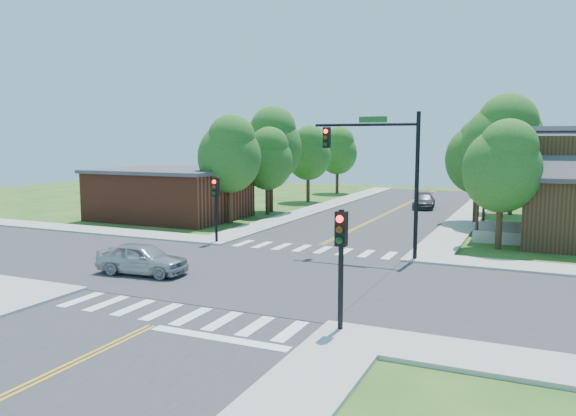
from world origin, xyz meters
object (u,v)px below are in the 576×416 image
at_px(signal_mast_ne, 383,161).
at_px(car_dgrey, 424,202).
at_px(car_silver, 142,259).
at_px(signal_pole_nw, 216,197).
at_px(signal_pole_se, 341,247).

xyz_separation_m(signal_mast_ne, car_dgrey, (-1.84, 21.28, -4.23)).
distance_m(signal_mast_ne, car_silver, 12.24).
bearing_deg(signal_pole_nw, signal_mast_ne, 0.07).
distance_m(signal_mast_ne, signal_pole_nw, 9.76).
relative_size(signal_pole_nw, car_silver, 0.91).
bearing_deg(signal_pole_se, signal_pole_nw, 135.00).
height_order(signal_pole_nw, car_silver, signal_pole_nw).
bearing_deg(signal_pole_se, car_dgrey, 96.19).
bearing_deg(signal_pole_se, car_silver, 160.97).
xyz_separation_m(signal_pole_nw, car_silver, (0.93, -7.66, -1.97)).
bearing_deg(signal_mast_ne, signal_pole_se, -81.44).
bearing_deg(car_silver, signal_mast_ne, -52.77).
relative_size(signal_pole_se, car_silver, 0.91).
distance_m(signal_pole_nw, car_dgrey, 22.72).
distance_m(signal_pole_se, car_dgrey, 32.75).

